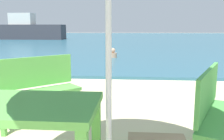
# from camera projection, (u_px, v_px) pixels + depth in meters

# --- Properties ---
(sea_water) EXTENTS (120.00, 50.00, 0.08)m
(sea_water) POSITION_uv_depth(u_px,v_px,m) (134.00, 38.00, 31.14)
(sea_water) COLOR #2D6075
(sea_water) RESTS_ON ground_plane
(picnic_table_green) EXTENTS (1.40, 0.80, 0.76)m
(picnic_table_green) POSITION_uv_depth(u_px,v_px,m) (15.00, 115.00, 2.10)
(picnic_table_green) COLOR #60B24C
(picnic_table_green) RESTS_ON ground_plane
(bench_green_left) EXTENTS (0.82, 1.24, 0.95)m
(bench_green_left) POSITION_uv_depth(u_px,v_px,m) (216.00, 109.00, 2.58)
(bench_green_left) COLOR #4C9E47
(bench_green_left) RESTS_ON ground_plane
(bench_green_right) EXTENTS (1.12, 1.08, 0.95)m
(bench_green_right) POSITION_uv_depth(u_px,v_px,m) (37.00, 86.00, 3.61)
(bench_green_right) COLOR #60B24C
(bench_green_right) RESTS_ON ground_plane
(swimmer_person) EXTENTS (0.34, 0.34, 0.41)m
(swimmer_person) POSITION_uv_depth(u_px,v_px,m) (113.00, 54.00, 10.75)
(swimmer_person) COLOR tan
(swimmer_person) RESTS_ON sea_water
(boat_tanker) EXTENTS (7.58, 2.07, 2.75)m
(boat_tanker) POSITION_uv_depth(u_px,v_px,m) (28.00, 30.00, 26.77)
(boat_tanker) COLOR #38383F
(boat_tanker) RESTS_ON sea_water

